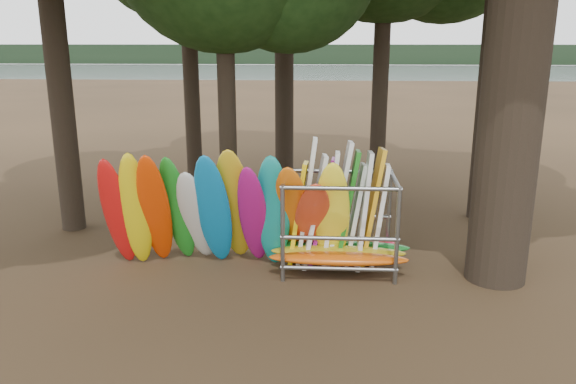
{
  "coord_description": "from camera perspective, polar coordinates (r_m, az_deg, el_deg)",
  "views": [
    {
      "loc": [
        1.29,
        -10.94,
        4.77
      ],
      "look_at": [
        0.51,
        1.5,
        1.4
      ],
      "focal_mm": 35.0,
      "sensor_mm": 36.0,
      "label": 1
    }
  ],
  "objects": [
    {
      "name": "lake",
      "position": [
        71.12,
        2.57,
        11.26
      ],
      "size": [
        160.0,
        160.0,
        0.0
      ],
      "primitive_type": "plane",
      "color": "gray",
      "rests_on": "ground"
    },
    {
      "name": "far_shore",
      "position": [
        120.98,
        3.05,
        13.79
      ],
      "size": [
        160.0,
        4.0,
        4.0
      ],
      "primitive_type": "cube",
      "color": "black",
      "rests_on": "ground"
    },
    {
      "name": "kayak_row",
      "position": [
        11.93,
        -6.09,
        -2.17
      ],
      "size": [
        5.29,
        1.87,
        2.87
      ],
      "color": "red",
      "rests_on": "ground"
    },
    {
      "name": "ground",
      "position": [
        12.01,
        -2.91,
        -8.3
      ],
      "size": [
        120.0,
        120.0,
        0.0
      ],
      "primitive_type": "plane",
      "color": "#47331E",
      "rests_on": "ground"
    },
    {
      "name": "storage_rack",
      "position": [
        12.02,
        5.16,
        -3.42
      ],
      "size": [
        3.14,
        1.53,
        2.82
      ],
      "color": "slate",
      "rests_on": "ground"
    }
  ]
}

